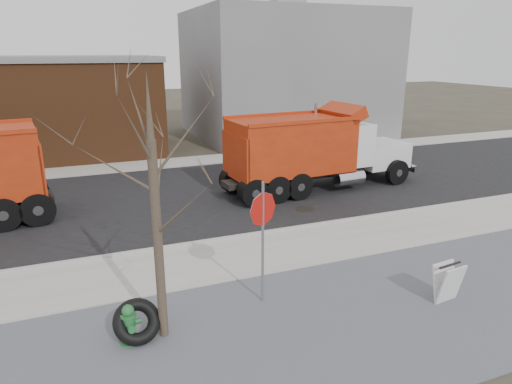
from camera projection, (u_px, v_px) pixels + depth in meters
name	position (u px, v px, depth m)	size (l,w,h in m)	color
ground	(262.00, 258.00, 12.63)	(120.00, 120.00, 0.00)	#383328
gravel_verge	(326.00, 325.00, 9.52)	(60.00, 5.00, 0.03)	gray
sidewalk	(259.00, 254.00, 12.84)	(60.00, 2.50, 0.06)	#9E9B93
curb	(243.00, 236.00, 13.99)	(60.00, 0.15, 0.11)	#9E9B93
road	(202.00, 194.00, 18.22)	(60.00, 9.40, 0.02)	black
far_sidewalk	(173.00, 163.00, 23.28)	(60.00, 2.00, 0.06)	#9E9B93
building_grey	(285.00, 74.00, 30.60)	(12.00, 10.00, 8.00)	gray
bare_tree	(153.00, 178.00, 8.22)	(3.20, 3.20, 5.20)	#382D23
fire_hydrant	(129.00, 325.00, 8.87)	(0.47, 0.46, 0.83)	#2D773E
truck_tire	(137.00, 322.00, 8.94)	(1.02, 0.91, 0.87)	black
stop_sign	(263.00, 222.00, 9.88)	(0.72, 0.34, 2.85)	gray
sandwich_board	(448.00, 283.00, 10.28)	(0.71, 0.49, 0.92)	silver
dump_truck_red_a	(314.00, 148.00, 18.47)	(8.48, 2.90, 3.40)	black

